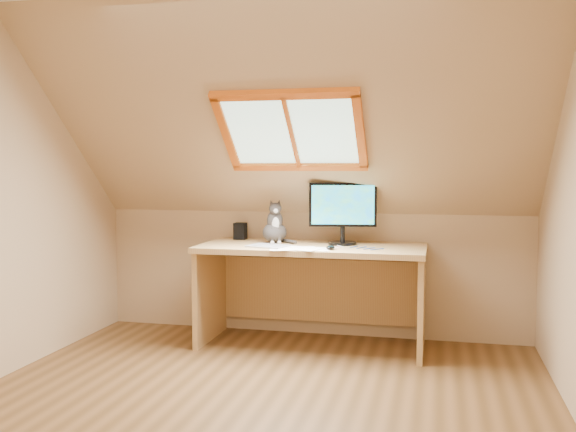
# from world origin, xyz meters

# --- Properties ---
(ground) EXTENTS (3.50, 3.50, 0.00)m
(ground) POSITION_xyz_m (0.00, 0.00, 0.00)
(ground) COLOR brown
(ground) RESTS_ON ground
(room_shell) EXTENTS (3.52, 3.52, 2.41)m
(room_shell) POSITION_xyz_m (0.00, -0.09, 1.43)
(room_shell) COLOR tan
(room_shell) RESTS_ON ground
(desk) EXTENTS (1.71, 0.75, 0.78)m
(desk) POSITION_xyz_m (0.08, 1.45, 0.55)
(desk) COLOR tan
(desk) RESTS_ON ground
(monitor) EXTENTS (0.51, 0.22, 0.47)m
(monitor) POSITION_xyz_m (0.30, 1.47, 1.05)
(monitor) COLOR black
(monitor) RESTS_ON desk
(cat) EXTENTS (0.25, 0.28, 0.35)m
(cat) POSITION_xyz_m (-0.23, 1.46, 0.90)
(cat) COLOR #3F3A38
(cat) RESTS_ON desk
(desk_speaker) EXTENTS (0.09, 0.09, 0.14)m
(desk_speaker) POSITION_xyz_m (-0.57, 1.63, 0.85)
(desk_speaker) COLOR black
(desk_speaker) RESTS_ON desk
(graphics_tablet) EXTENTS (0.34, 0.28, 0.01)m
(graphics_tablet) POSITION_xyz_m (-0.22, 1.21, 0.78)
(graphics_tablet) COLOR #B2B2B7
(graphics_tablet) RESTS_ON desk
(mouse) EXTENTS (0.07, 0.11, 0.03)m
(mouse) POSITION_xyz_m (0.26, 1.15, 0.79)
(mouse) COLOR black
(mouse) RESTS_ON desk
(papers) EXTENTS (0.35, 0.30, 0.01)m
(papers) POSITION_xyz_m (0.05, 1.12, 0.78)
(papers) COLOR white
(papers) RESTS_ON desk
(cables) EXTENTS (0.51, 0.26, 0.01)m
(cables) POSITION_xyz_m (0.40, 1.26, 0.78)
(cables) COLOR silver
(cables) RESTS_ON desk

